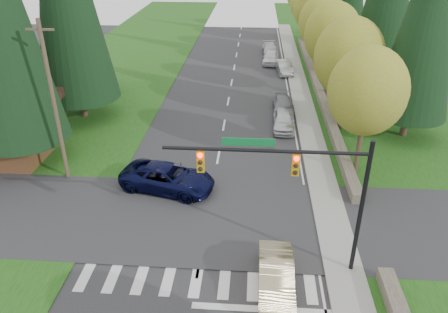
# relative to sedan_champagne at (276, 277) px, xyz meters

# --- Properties ---
(grass_east) EXTENTS (14.00, 110.00, 0.06)m
(grass_east) POSITION_rel_sedan_champagne_xyz_m (9.40, 17.00, -0.69)
(grass_east) COLOR #164B14
(grass_east) RESTS_ON ground
(grass_west) EXTENTS (14.00, 110.00, 0.06)m
(grass_west) POSITION_rel_sedan_champagne_xyz_m (-16.60, 17.00, -0.69)
(grass_west) COLOR #164B14
(grass_west) RESTS_ON ground
(cross_street) EXTENTS (120.00, 8.00, 0.10)m
(cross_street) POSITION_rel_sedan_champagne_xyz_m (-3.60, 5.00, -0.72)
(cross_street) COLOR #28282B
(cross_street) RESTS_ON ground
(sidewalk_east) EXTENTS (1.80, 80.00, 0.13)m
(sidewalk_east) POSITION_rel_sedan_champagne_xyz_m (3.30, 19.00, -0.66)
(sidewalk_east) COLOR gray
(sidewalk_east) RESTS_ON ground
(curb_east) EXTENTS (0.20, 80.00, 0.13)m
(curb_east) POSITION_rel_sedan_champagne_xyz_m (2.45, 19.00, -0.66)
(curb_east) COLOR gray
(curb_east) RESTS_ON ground
(stone_wall_north) EXTENTS (0.70, 40.00, 0.70)m
(stone_wall_north) POSITION_rel_sedan_champagne_xyz_m (5.00, 27.00, -0.37)
(stone_wall_north) COLOR #4C4438
(stone_wall_north) RESTS_ON ground
(traffic_signal) EXTENTS (8.70, 0.37, 6.80)m
(traffic_signal) POSITION_rel_sedan_champagne_xyz_m (0.77, 1.50, 4.26)
(traffic_signal) COLOR black
(traffic_signal) RESTS_ON ground
(utility_pole) EXTENTS (1.60, 0.24, 10.00)m
(utility_pole) POSITION_rel_sedan_champagne_xyz_m (-13.10, 9.00, 4.42)
(utility_pole) COLOR #473828
(utility_pole) RESTS_ON ground
(decid_tree_0) EXTENTS (4.80, 4.80, 8.37)m
(decid_tree_0) POSITION_rel_sedan_champagne_xyz_m (5.60, 11.00, 4.87)
(decid_tree_0) COLOR #38281C
(decid_tree_0) RESTS_ON ground
(decid_tree_1) EXTENTS (5.20, 5.20, 8.80)m
(decid_tree_1) POSITION_rel_sedan_champagne_xyz_m (5.70, 18.00, 5.07)
(decid_tree_1) COLOR #38281C
(decid_tree_1) RESTS_ON ground
(decid_tree_2) EXTENTS (5.00, 5.00, 8.82)m
(decid_tree_2) POSITION_rel_sedan_champagne_xyz_m (5.50, 25.00, 5.20)
(decid_tree_2) COLOR #38281C
(decid_tree_2) RESTS_ON ground
(decid_tree_3) EXTENTS (5.00, 5.00, 8.55)m
(decid_tree_3) POSITION_rel_sedan_champagne_xyz_m (5.60, 32.00, 4.94)
(decid_tree_3) COLOR #38281C
(decid_tree_3) RESTS_ON ground
(decid_tree_4) EXTENTS (5.40, 5.40, 9.18)m
(decid_tree_4) POSITION_rel_sedan_champagne_xyz_m (5.70, 39.00, 5.34)
(decid_tree_4) COLOR #38281C
(decid_tree_4) RESTS_ON ground
(decid_tree_5) EXTENTS (4.80, 4.80, 8.30)m
(decid_tree_5) POSITION_rel_sedan_champagne_xyz_m (5.50, 46.00, 4.81)
(decid_tree_5) COLOR #38281C
(decid_tree_5) RESTS_ON ground
(conifer_e_a) EXTENTS (5.44, 5.44, 17.80)m
(conifer_e_a) POSITION_rel_sedan_champagne_xyz_m (10.40, 17.00, 9.07)
(conifer_e_a) COLOR #38281C
(conifer_e_a) RESTS_ON ground
(sedan_champagne) EXTENTS (1.55, 4.40, 1.45)m
(sedan_champagne) POSITION_rel_sedan_champagne_xyz_m (0.00, 0.00, 0.00)
(sedan_champagne) COLOR tan
(sedan_champagne) RESTS_ON ground
(suv_navy) EXTENTS (6.25, 3.98, 1.61)m
(suv_navy) POSITION_rel_sedan_champagne_xyz_m (-6.33, 8.00, 0.08)
(suv_navy) COLOR black
(suv_navy) RESTS_ON ground
(parked_car_a) EXTENTS (1.86, 4.29, 1.44)m
(parked_car_a) POSITION_rel_sedan_champagne_xyz_m (1.21, 17.67, -0.00)
(parked_car_a) COLOR silver
(parked_car_a) RESTS_ON ground
(parked_car_b) EXTENTS (1.79, 4.25, 1.22)m
(parked_car_b) POSITION_rel_sedan_champagne_xyz_m (1.32, 21.40, -0.11)
(parked_car_b) COLOR slate
(parked_car_b) RESTS_ON ground
(parked_car_c) EXTENTS (1.96, 4.40, 1.40)m
(parked_car_c) POSITION_rel_sedan_champagne_xyz_m (2.00, 32.56, -0.02)
(parked_car_c) COLOR #9FA0A4
(parked_car_c) RESTS_ON ground
(parked_car_d) EXTENTS (2.12, 4.43, 1.46)m
(parked_car_d) POSITION_rel_sedan_champagne_xyz_m (0.60, 36.41, 0.01)
(parked_car_d) COLOR white
(parked_car_d) RESTS_ON ground
(parked_car_e) EXTENTS (2.00, 4.51, 1.29)m
(parked_car_e) POSITION_rel_sedan_champagne_xyz_m (0.60, 40.89, -0.08)
(parked_car_e) COLOR #B3B4B9
(parked_car_e) RESTS_ON ground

